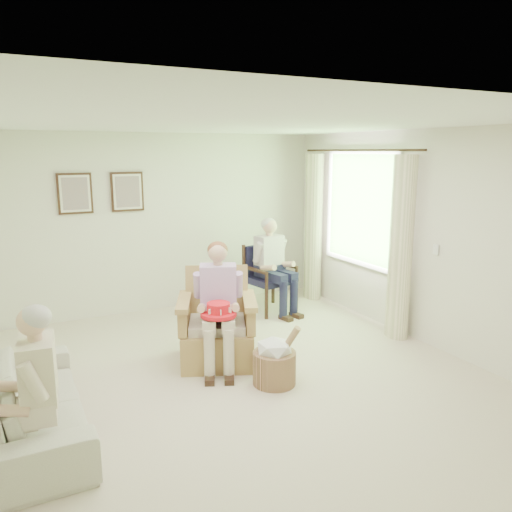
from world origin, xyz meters
name	(u,v)px	position (x,y,z in m)	size (l,w,h in m)	color
floor	(239,380)	(0.00, 0.00, 0.00)	(5.50, 5.50, 0.00)	beige
back_wall	(159,223)	(0.00, 2.75, 1.30)	(5.00, 0.04, 2.60)	silver
front_wall	(466,359)	(0.00, -2.75, 1.30)	(5.00, 0.04, 2.60)	silver
right_wall	(425,238)	(2.50, 0.00, 1.30)	(0.04, 5.50, 2.60)	silver
ceiling	(237,122)	(0.00, 0.00, 2.60)	(5.00, 5.50, 0.02)	white
window	(361,206)	(2.46, 1.20, 1.58)	(0.13, 2.50, 1.63)	#2D6B23
curtain_left	(401,249)	(2.33, 0.22, 1.15)	(0.34, 0.34, 2.30)	#F7E5C1
curtain_right	(313,228)	(2.33, 2.18, 1.15)	(0.34, 0.34, 2.30)	#F7E5C1
framed_print_left	(75,194)	(-1.15, 2.71, 1.78)	(0.45, 0.05, 0.55)	#382114
framed_print_right	(127,192)	(-0.45, 2.71, 1.78)	(0.45, 0.05, 0.55)	#382114
wicker_armchair	(216,333)	(-0.02, 0.56, 0.33)	(0.82, 0.81, 1.05)	#AF8252
wood_armchair	(267,275)	(1.40, 1.98, 0.53)	(0.63, 0.59, 0.96)	black
sofa	(34,403)	(-1.95, -0.14, 0.28)	(0.75, 1.92, 0.56)	beige
person_wicker	(220,297)	(-0.02, 0.42, 0.79)	(0.40, 0.63, 1.35)	beige
person_dark	(273,259)	(1.40, 1.82, 0.80)	(0.40, 0.63, 1.36)	#191A37
person_sofa	(33,383)	(-1.95, -0.68, 0.69)	(0.42, 0.62, 1.23)	beige
red_hat	(219,311)	(-0.12, 0.24, 0.70)	(0.38, 0.38, 0.14)	red
hatbox	(275,360)	(0.29, -0.24, 0.25)	(0.53, 0.53, 0.65)	tan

